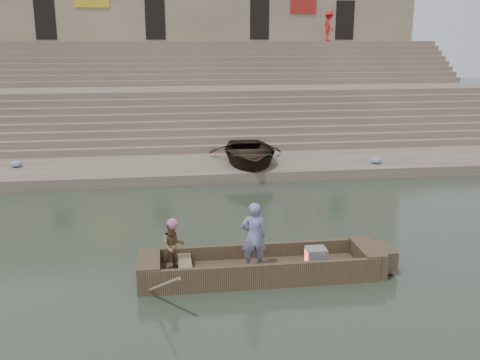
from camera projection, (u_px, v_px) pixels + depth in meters
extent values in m
plane|color=#2B3729|center=(230.00, 243.00, 14.57)|extent=(120.00, 120.00, 0.00)
cube|color=gray|center=(206.00, 168.00, 22.18)|extent=(32.00, 4.00, 0.40)
cube|color=gray|center=(195.00, 114.00, 29.06)|extent=(32.00, 3.00, 2.80)
cube|color=gray|center=(188.00, 82.00, 35.46)|extent=(32.00, 3.00, 5.20)
cube|color=gray|center=(202.00, 153.00, 24.30)|extent=(32.00, 0.50, 0.70)
cube|color=gray|center=(201.00, 148.00, 24.74)|extent=(32.00, 0.50, 1.00)
cube|color=gray|center=(201.00, 143.00, 25.18)|extent=(32.00, 0.50, 1.30)
cube|color=gray|center=(200.00, 138.00, 25.62)|extent=(32.00, 0.50, 1.60)
cube|color=gray|center=(199.00, 133.00, 26.06)|extent=(32.00, 0.50, 1.90)
cube|color=gray|center=(198.00, 128.00, 26.50)|extent=(32.00, 0.50, 2.20)
cube|color=gray|center=(198.00, 123.00, 26.94)|extent=(32.00, 0.50, 2.50)
cube|color=gray|center=(197.00, 119.00, 27.38)|extent=(32.00, 0.50, 2.80)
cube|color=gray|center=(193.00, 108.00, 30.70)|extent=(32.00, 0.50, 3.10)
cube|color=gray|center=(192.00, 104.00, 31.14)|extent=(32.00, 0.50, 3.40)
cube|color=gray|center=(192.00, 100.00, 31.58)|extent=(32.00, 0.50, 3.70)
cube|color=gray|center=(191.00, 97.00, 32.02)|extent=(32.00, 0.50, 4.00)
cube|color=gray|center=(191.00, 94.00, 32.46)|extent=(32.00, 0.50, 4.30)
cube|color=gray|center=(190.00, 90.00, 32.91)|extent=(32.00, 0.50, 4.60)
cube|color=gray|center=(190.00, 87.00, 33.35)|extent=(32.00, 0.50, 4.90)
cube|color=gray|center=(189.00, 84.00, 33.79)|extent=(32.00, 0.50, 5.20)
cube|color=tan|center=(184.00, 35.00, 38.54)|extent=(32.00, 5.00, 11.20)
cube|color=black|center=(45.00, 19.00, 34.72)|extent=(1.30, 0.18, 2.60)
cube|color=black|center=(155.00, 19.00, 35.67)|extent=(1.30, 0.18, 2.60)
cube|color=black|center=(259.00, 20.00, 36.62)|extent=(1.30, 0.18, 2.60)
cube|color=black|center=(345.00, 20.00, 37.43)|extent=(1.30, 0.18, 2.60)
cube|color=maroon|center=(303.00, 5.00, 36.70)|extent=(1.80, 0.10, 1.20)
cube|color=brown|center=(261.00, 272.00, 12.48)|extent=(5.00, 1.30, 0.22)
cube|color=brown|center=(266.00, 276.00, 11.85)|extent=(5.20, 0.12, 0.56)
cube|color=brown|center=(257.00, 255.00, 13.03)|extent=(5.20, 0.12, 0.56)
cube|color=brown|center=(149.00, 271.00, 12.09)|extent=(0.50, 1.30, 0.60)
cube|color=brown|center=(367.00, 258.00, 12.78)|extent=(0.50, 1.30, 0.60)
cube|color=brown|center=(383.00, 256.00, 12.83)|extent=(0.35, 0.90, 0.50)
cube|color=#937A5B|center=(185.00, 264.00, 12.17)|extent=(0.30, 1.20, 0.08)
cylinder|color=#937A5B|center=(156.00, 288.00, 11.25)|extent=(1.03, 2.10, 1.36)
sphere|color=#C66285|center=(172.00, 224.00, 12.02)|extent=(0.26, 0.26, 0.26)
imported|color=navy|center=(254.00, 236.00, 12.18)|extent=(0.59, 0.40, 1.58)
imported|color=#287939|center=(173.00, 246.00, 12.15)|extent=(0.65, 0.55, 1.17)
cube|color=slate|center=(316.00, 256.00, 12.58)|extent=(0.46, 0.42, 0.40)
cube|color=#E5593F|center=(307.00, 257.00, 12.55)|extent=(0.04, 0.34, 0.32)
imported|color=#2D2116|center=(249.00, 152.00, 22.01)|extent=(3.38, 4.58, 0.92)
imported|color=red|center=(329.00, 26.00, 34.95)|extent=(0.73, 1.24, 1.90)
ellipsoid|color=#3F5999|center=(243.00, 161.00, 21.96)|extent=(0.44, 0.44, 0.26)
ellipsoid|color=#3F5999|center=(16.00, 164.00, 21.41)|extent=(0.44, 0.44, 0.26)
ellipsoid|color=#3F5999|center=(376.00, 160.00, 22.03)|extent=(0.44, 0.44, 0.26)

